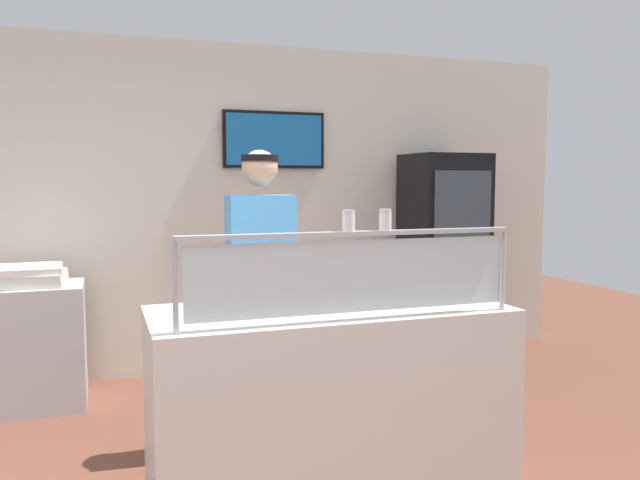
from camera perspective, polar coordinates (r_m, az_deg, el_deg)
ground_plane at (r=4.04m, az=-2.33°, el=-17.73°), size 12.00×12.00×0.00m
shop_rear_unit at (r=5.38m, az=-7.59°, el=2.87°), size 6.18×0.13×2.70m
serving_counter at (r=3.32m, az=0.86°, el=-14.17°), size 1.78×0.75×0.95m
sneeze_guard at (r=2.86m, az=3.05°, el=-2.12°), size 1.60×0.06×0.41m
pizza_tray at (r=3.19m, az=-3.11°, el=-5.78°), size 0.41×0.41×0.04m
pizza_server at (r=3.17m, az=-3.03°, el=-5.45°), size 0.10×0.29×0.01m
parmesan_shaker at (r=2.83m, az=2.57°, el=1.61°), size 0.06×0.06×0.10m
pepper_flake_shaker at (r=2.90m, az=5.88°, el=1.70°), size 0.06×0.06×0.10m
worker_figure at (r=3.73m, az=-5.25°, el=-3.57°), size 0.41×0.50×1.76m
drink_fridge at (r=5.61m, az=10.98°, el=-1.70°), size 0.62×0.60×1.81m
prep_shelf at (r=4.93m, az=-24.38°, el=-8.66°), size 0.70×0.55×0.86m
pizza_box_stack at (r=4.84m, az=-24.60°, el=-2.93°), size 0.49×0.47×0.13m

